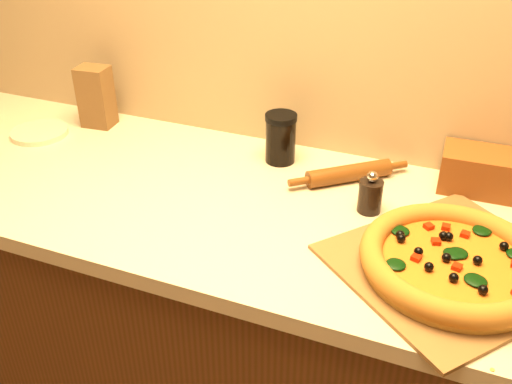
# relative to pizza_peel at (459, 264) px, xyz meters

# --- Properties ---
(cabinet) EXTENTS (2.80, 0.65, 0.86)m
(cabinet) POSITION_rel_pizza_peel_xyz_m (-0.41, 0.07, -0.47)
(cabinet) COLOR #46290F
(cabinet) RESTS_ON ground
(countertop) EXTENTS (2.84, 0.68, 0.04)m
(countertop) POSITION_rel_pizza_peel_xyz_m (-0.41, 0.07, -0.02)
(countertop) COLOR beige
(countertop) RESTS_ON cabinet
(pizza_peel) EXTENTS (0.58, 0.60, 0.01)m
(pizza_peel) POSITION_rel_pizza_peel_xyz_m (0.00, 0.00, 0.00)
(pizza_peel) COLOR brown
(pizza_peel) RESTS_ON countertop
(pizza) EXTENTS (0.37, 0.37, 0.05)m
(pizza) POSITION_rel_pizza_peel_xyz_m (-0.01, -0.03, 0.03)
(pizza) COLOR #C68131
(pizza) RESTS_ON pizza_peel
(pepper_grinder) EXTENTS (0.06, 0.06, 0.10)m
(pepper_grinder) POSITION_rel_pizza_peel_xyz_m (-0.21, 0.13, 0.04)
(pepper_grinder) COLOR black
(pepper_grinder) RESTS_ON countertop
(rolling_pin) EXTENTS (0.26, 0.22, 0.04)m
(rolling_pin) POSITION_rel_pizza_peel_xyz_m (-0.29, 0.25, 0.02)
(rolling_pin) COLOR #603110
(rolling_pin) RESTS_ON countertop
(paper_bag) EXTENTS (0.10, 0.08, 0.18)m
(paper_bag) POSITION_rel_pizza_peel_xyz_m (-1.08, 0.30, 0.09)
(paper_bag) COLOR brown
(paper_bag) RESTS_ON countertop
(dark_jar) EXTENTS (0.08, 0.08, 0.13)m
(dark_jar) POSITION_rel_pizza_peel_xyz_m (-0.49, 0.29, 0.06)
(dark_jar) COLOR black
(dark_jar) RESTS_ON countertop
(side_plate) EXTENTS (0.19, 0.19, 0.02)m
(side_plate) POSITION_rel_pizza_peel_xyz_m (-1.20, 0.17, 0.00)
(side_plate) COLOR beige
(side_plate) RESTS_ON countertop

